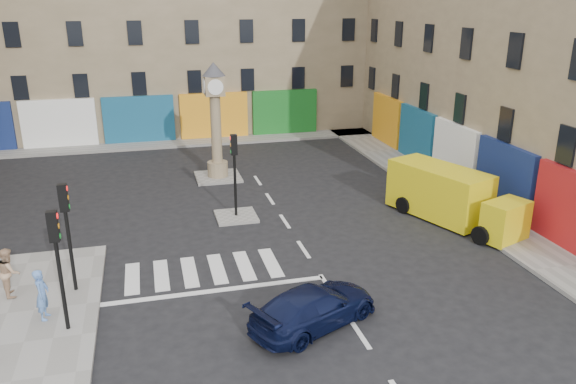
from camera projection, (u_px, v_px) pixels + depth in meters
name	position (u px, v px, depth m)	size (l,w,h in m)	color
ground	(337.00, 300.00, 18.34)	(120.00, 120.00, 0.00)	black
sidewalk_right	(431.00, 184.00, 29.51)	(2.60, 30.00, 0.15)	gray
sidewalk_far	(172.00, 143.00, 37.67)	(32.00, 2.40, 0.15)	gray
island_near	(236.00, 216.00, 25.16)	(1.80, 1.80, 0.12)	gray
island_far	(218.00, 177.00, 30.65)	(2.40, 2.40, 0.12)	gray
building_right	(557.00, 25.00, 28.37)	(10.00, 30.00, 16.00)	#9B8765
building_far	(159.00, 9.00, 40.19)	(32.00, 10.00, 17.00)	gray
traffic_light_left_near	(57.00, 252.00, 15.71)	(0.28, 0.22, 3.70)	black
traffic_light_left_far	(66.00, 221.00, 17.90)	(0.28, 0.22, 3.70)	black
traffic_light_island	(234.00, 162.00, 24.33)	(0.28, 0.22, 3.70)	black
clock_pillar	(215.00, 114.00, 29.49)	(1.20, 1.20, 6.10)	#9B8765
navy_sedan	(314.00, 307.00, 16.77)	(1.73, 4.26, 1.24)	black
yellow_van	(450.00, 196.00, 24.48)	(3.95, 6.57, 2.30)	yellow
pedestrian_blue	(42.00, 294.00, 16.79)	(0.59, 0.39, 1.62)	#5781C7
pedestrian_tan	(9.00, 272.00, 18.15)	(0.79, 0.62, 1.63)	tan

